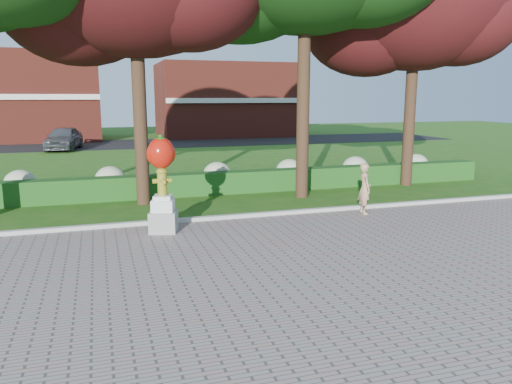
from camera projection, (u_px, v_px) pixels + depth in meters
The scene contains 12 objects.
ground at pixel (254, 250), 11.67m from camera, with size 100.00×100.00×0.00m, color #225515.
walkway at pixel (330, 322), 7.93m from camera, with size 40.00×14.00×0.04m, color gray.
curb at pixel (223, 218), 14.47m from camera, with size 40.00×0.18×0.15m, color #ADADA5.
lawn_hedge at pixel (197, 184), 18.15m from camera, with size 24.00×0.70×0.80m, color #144513.
hydrangea_row at pixel (206, 175), 19.23m from camera, with size 20.10×1.10×0.99m.
street at pixel (144, 144), 37.88m from camera, with size 50.00×8.00×0.02m, color black.
building_left at pixel (8, 97), 39.86m from camera, with size 14.00×8.00×7.00m, color maroon.
building_right at pixel (226, 100), 45.27m from camera, with size 12.00×8.00×6.40m, color maroon.
tree_far_right at pixel (413, 5), 19.01m from camera, with size 7.88×6.72×10.21m.
hydrant_sculpture at pixel (162, 181), 12.88m from camera, with size 0.85×0.85×2.54m.
woman at pixel (365, 188), 15.02m from camera, with size 0.56×0.37×1.54m, color tan.
parked_car at pixel (64, 138), 33.28m from camera, with size 1.84×4.58×1.56m, color #45494D.
Camera 1 is at (-3.36, -10.69, 3.54)m, focal length 35.00 mm.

